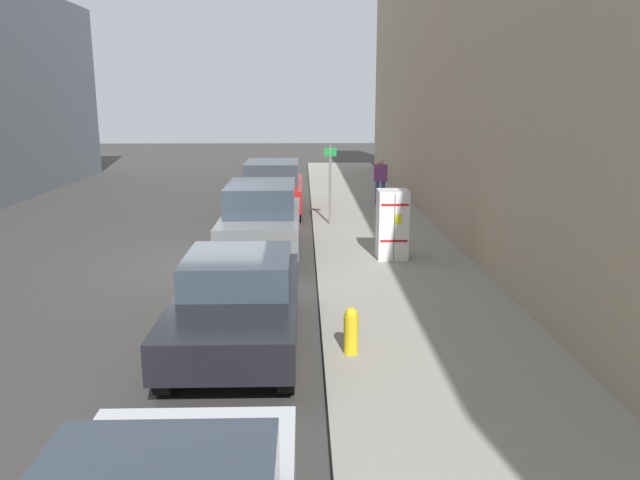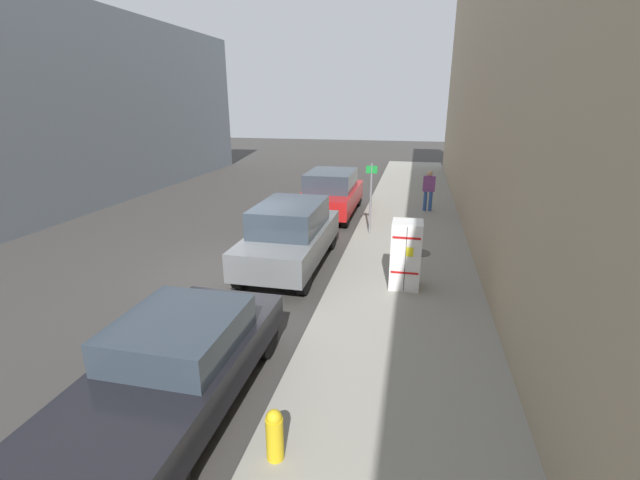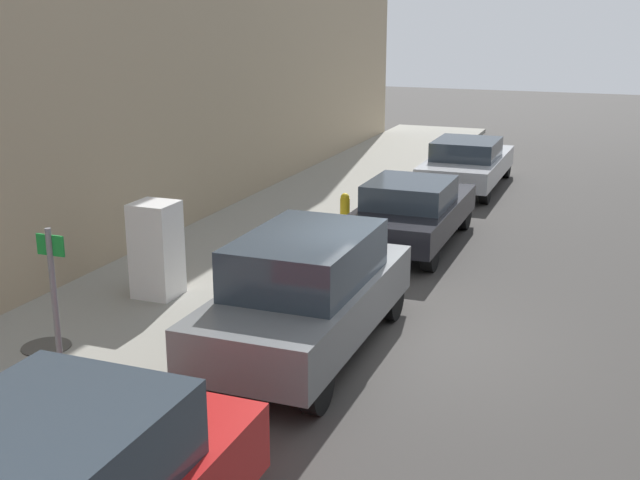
% 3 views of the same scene
% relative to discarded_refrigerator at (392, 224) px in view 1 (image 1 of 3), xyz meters
% --- Properties ---
extents(ground_plane, '(80.00, 80.00, 0.00)m').
position_rel_discarded_refrigerator_xyz_m(ground_plane, '(4.24, -0.17, -0.93)').
color(ground_plane, '#383533').
extents(sidewalk_slab, '(3.63, 44.00, 0.12)m').
position_rel_discarded_refrigerator_xyz_m(sidewalk_slab, '(-0.02, -0.17, -0.87)').
color(sidewalk_slab, gray).
rests_on(sidewalk_slab, ground).
extents(building_facade_near, '(2.33, 39.60, 10.60)m').
position_rel_discarded_refrigerator_xyz_m(building_facade_near, '(-3.01, -0.17, 4.37)').
color(building_facade_near, tan).
rests_on(building_facade_near, ground).
extents(discarded_refrigerator, '(0.70, 0.69, 1.61)m').
position_rel_discarded_refrigerator_xyz_m(discarded_refrigerator, '(0.00, 0.00, 0.00)').
color(discarded_refrigerator, white).
rests_on(discarded_refrigerator, sidewalk_slab).
extents(manhole_cover, '(0.70, 0.70, 0.02)m').
position_rel_discarded_refrigerator_xyz_m(manhole_cover, '(-0.33, -2.48, -0.80)').
color(manhole_cover, '#47443F').
rests_on(manhole_cover, sidewalk_slab).
extents(street_sign_post, '(0.36, 0.07, 2.34)m').
position_rel_discarded_refrigerator_xyz_m(street_sign_post, '(1.28, -4.10, 0.51)').
color(street_sign_post, slate).
rests_on(street_sign_post, sidewalk_slab).
extents(fire_hydrant, '(0.22, 0.22, 0.70)m').
position_rel_discarded_refrigerator_xyz_m(fire_hydrant, '(1.38, 5.60, -0.44)').
color(fire_hydrant, gold).
rests_on(fire_hydrant, sidewalk_slab).
extents(pedestrian_walking_far, '(0.47, 0.22, 1.62)m').
position_rel_discarded_refrigerator_xyz_m(pedestrian_walking_far, '(-0.66, -7.67, 0.12)').
color(pedestrian_walking_far, '#2D5193').
rests_on(pedestrian_walking_far, sidewalk_slab).
extents(parked_suv_red, '(1.98, 4.52, 1.74)m').
position_rel_discarded_refrigerator_xyz_m(parked_suv_red, '(3.11, -6.72, -0.04)').
color(parked_suv_red, red).
rests_on(parked_suv_red, ground).
extents(parked_suv_gray, '(1.85, 4.55, 1.77)m').
position_rel_discarded_refrigerator_xyz_m(parked_suv_gray, '(3.11, -1.00, -0.02)').
color(parked_suv_gray, slate).
rests_on(parked_suv_gray, ground).
extents(parked_sedan_dark, '(1.85, 4.48, 1.42)m').
position_rel_discarded_refrigerator_xyz_m(parked_sedan_dark, '(3.11, 4.88, -0.19)').
color(parked_sedan_dark, black).
rests_on(parked_sedan_dark, ground).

